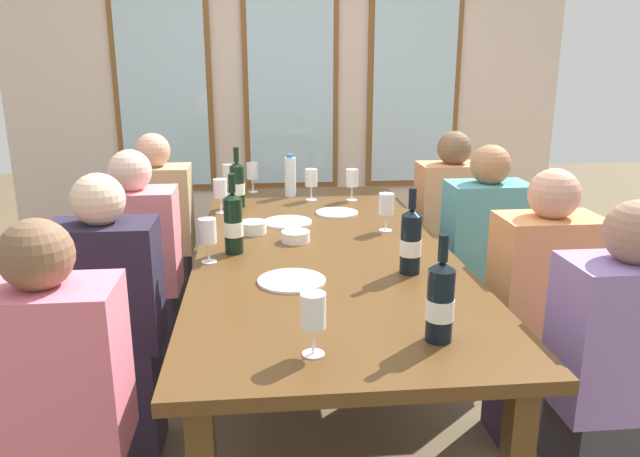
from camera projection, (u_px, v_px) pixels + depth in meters
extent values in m
plane|color=brown|center=(322.00, 401.00, 2.76)|extent=(12.00, 12.00, 0.00)
cube|color=beige|center=(290.00, 64.00, 4.61)|extent=(4.23, 0.06, 2.90)
cube|color=brown|center=(162.00, 64.00, 4.48)|extent=(0.72, 0.03, 1.88)
cube|color=silver|center=(161.00, 64.00, 4.46)|extent=(0.64, 0.01, 1.80)
cube|color=brown|center=(291.00, 64.00, 4.57)|extent=(0.72, 0.03, 1.88)
cube|color=silver|center=(291.00, 64.00, 4.55)|extent=(0.64, 0.01, 1.80)
cube|color=brown|center=(415.00, 64.00, 4.66)|extent=(0.72, 0.03, 1.88)
cube|color=silver|center=(415.00, 64.00, 4.64)|extent=(0.64, 0.01, 1.80)
cube|color=#513317|center=(322.00, 250.00, 2.57)|extent=(1.03, 2.35, 0.04)
cube|color=#513317|center=(234.00, 256.00, 3.66)|extent=(0.07, 0.07, 0.70)
cube|color=#513317|center=(372.00, 252.00, 3.74)|extent=(0.07, 0.07, 0.70)
cylinder|color=white|center=(288.00, 222.00, 2.90)|extent=(0.23, 0.23, 0.01)
cylinder|color=white|center=(337.00, 213.00, 3.07)|extent=(0.21, 0.21, 0.01)
cylinder|color=white|center=(292.00, 281.00, 2.14)|extent=(0.24, 0.24, 0.01)
cylinder|color=black|center=(233.00, 226.00, 2.43)|extent=(0.07, 0.08, 0.22)
cone|color=black|center=(232.00, 196.00, 2.40)|extent=(0.07, 0.08, 0.02)
cylinder|color=black|center=(232.00, 183.00, 2.38)|extent=(0.03, 0.03, 0.08)
cylinder|color=#F2EDCC|center=(234.00, 229.00, 2.43)|extent=(0.08, 0.08, 0.06)
cylinder|color=black|center=(411.00, 244.00, 2.20)|extent=(0.07, 0.07, 0.22)
cone|color=black|center=(412.00, 212.00, 2.17)|extent=(0.07, 0.07, 0.02)
cylinder|color=black|center=(413.00, 199.00, 2.16)|extent=(0.03, 0.03, 0.08)
cylinder|color=white|center=(410.00, 247.00, 2.20)|extent=(0.08, 0.08, 0.06)
cylinder|color=black|center=(237.00, 187.00, 3.19)|extent=(0.07, 0.07, 0.22)
cone|color=black|center=(236.00, 164.00, 3.15)|extent=(0.07, 0.07, 0.02)
cylinder|color=black|center=(236.00, 155.00, 3.14)|extent=(0.03, 0.03, 0.08)
cylinder|color=white|center=(237.00, 189.00, 3.19)|extent=(0.08, 0.08, 0.06)
cylinder|color=black|center=(440.00, 305.00, 1.67)|extent=(0.07, 0.07, 0.21)
cone|color=black|center=(442.00, 266.00, 1.64)|extent=(0.07, 0.07, 0.02)
cylinder|color=black|center=(443.00, 248.00, 1.63)|extent=(0.03, 0.03, 0.08)
cylinder|color=white|center=(440.00, 309.00, 1.67)|extent=(0.08, 0.08, 0.06)
cylinder|color=white|center=(253.00, 227.00, 2.73)|extent=(0.12, 0.12, 0.05)
cylinder|color=white|center=(296.00, 236.00, 2.60)|extent=(0.12, 0.12, 0.05)
cylinder|color=white|center=(290.00, 177.00, 3.44)|extent=(0.06, 0.06, 0.22)
cylinder|color=blue|center=(290.00, 156.00, 3.40)|extent=(0.04, 0.04, 0.02)
cylinder|color=white|center=(230.00, 194.00, 3.51)|extent=(0.06, 0.06, 0.00)
cylinder|color=white|center=(229.00, 187.00, 3.50)|extent=(0.01, 0.01, 0.07)
cylinder|color=white|center=(229.00, 172.00, 3.48)|extent=(0.07, 0.07, 0.09)
cylinder|color=#590C19|center=(229.00, 178.00, 3.49)|extent=(0.06, 0.06, 0.03)
cylinder|color=white|center=(253.00, 192.00, 3.56)|extent=(0.06, 0.06, 0.00)
cylinder|color=white|center=(253.00, 185.00, 3.55)|extent=(0.01, 0.01, 0.07)
cylinder|color=white|center=(252.00, 171.00, 3.53)|extent=(0.07, 0.07, 0.09)
cylinder|color=#590C19|center=(253.00, 176.00, 3.54)|extent=(0.06, 0.06, 0.03)
cylinder|color=white|center=(313.00, 354.00, 1.62)|extent=(0.06, 0.06, 0.00)
cylinder|color=white|center=(313.00, 340.00, 1.61)|extent=(0.01, 0.01, 0.07)
cylinder|color=white|center=(313.00, 310.00, 1.58)|extent=(0.07, 0.07, 0.09)
cylinder|color=white|center=(209.00, 262.00, 2.34)|extent=(0.06, 0.06, 0.00)
cylinder|color=white|center=(209.00, 252.00, 2.33)|extent=(0.01, 0.01, 0.07)
cylinder|color=white|center=(207.00, 231.00, 2.31)|extent=(0.07, 0.07, 0.09)
cylinder|color=beige|center=(208.00, 238.00, 2.32)|extent=(0.06, 0.06, 0.04)
cylinder|color=white|center=(221.00, 212.00, 3.09)|extent=(0.06, 0.06, 0.00)
cylinder|color=white|center=(221.00, 205.00, 3.08)|extent=(0.01, 0.01, 0.07)
cylinder|color=white|center=(220.00, 188.00, 3.06)|extent=(0.07, 0.07, 0.09)
cylinder|color=beige|center=(220.00, 195.00, 3.07)|extent=(0.06, 0.06, 0.02)
cylinder|color=white|center=(311.00, 200.00, 3.36)|extent=(0.06, 0.06, 0.00)
cylinder|color=white|center=(311.00, 193.00, 3.35)|extent=(0.01, 0.01, 0.07)
cylinder|color=white|center=(311.00, 178.00, 3.33)|extent=(0.07, 0.07, 0.09)
cylinder|color=#590C19|center=(311.00, 182.00, 3.34)|extent=(0.06, 0.06, 0.04)
cylinder|color=white|center=(352.00, 200.00, 3.36)|extent=(0.06, 0.06, 0.00)
cylinder|color=white|center=(352.00, 193.00, 3.35)|extent=(0.01, 0.01, 0.07)
cylinder|color=white|center=(352.00, 178.00, 3.32)|extent=(0.07, 0.07, 0.09)
cylinder|color=white|center=(386.00, 230.00, 2.77)|extent=(0.06, 0.06, 0.00)
cylinder|color=white|center=(386.00, 222.00, 2.76)|extent=(0.01, 0.01, 0.07)
cylinder|color=white|center=(386.00, 204.00, 2.73)|extent=(0.07, 0.07, 0.09)
cube|color=#312B39|center=(144.00, 334.00, 2.91)|extent=(0.32, 0.24, 0.45)
cube|color=#E37782|center=(136.00, 241.00, 2.79)|extent=(0.38, 0.24, 0.48)
sphere|color=beige|center=(130.00, 171.00, 2.70)|extent=(0.19, 0.19, 0.19)
cube|color=#233343|center=(479.00, 320.00, 3.06)|extent=(0.32, 0.24, 0.45)
cube|color=teal|center=(485.00, 232.00, 2.94)|extent=(0.38, 0.24, 0.48)
sphere|color=#A36D4A|center=(491.00, 165.00, 2.85)|extent=(0.19, 0.19, 0.19)
cube|color=#2F2930|center=(163.00, 288.00, 3.49)|extent=(0.32, 0.24, 0.45)
cube|color=tan|center=(157.00, 209.00, 3.37)|extent=(0.38, 0.24, 0.48)
sphere|color=tan|center=(152.00, 151.00, 3.28)|extent=(0.19, 0.19, 0.19)
cube|color=#2D2C3E|center=(446.00, 282.00, 3.58)|extent=(0.32, 0.24, 0.45)
cube|color=#E08C5F|center=(451.00, 205.00, 3.46)|extent=(0.38, 0.24, 0.48)
sphere|color=brown|center=(454.00, 148.00, 3.37)|extent=(0.19, 0.19, 0.19)
cube|color=#E36D83|center=(52.00, 370.00, 1.64)|extent=(0.38, 0.24, 0.48)
sphere|color=brown|center=(36.00, 255.00, 1.55)|extent=(0.19, 0.19, 0.19)
cube|color=#8A6CB2|center=(622.00, 336.00, 1.84)|extent=(0.38, 0.24, 0.48)
sphere|color=#9B6D58|center=(637.00, 232.00, 1.75)|extent=(0.19, 0.19, 0.19)
cube|color=#2A2435|center=(118.00, 398.00, 2.37)|extent=(0.32, 0.24, 0.45)
cube|color=#261E31|center=(107.00, 286.00, 2.24)|extent=(0.38, 0.24, 0.48)
sphere|color=beige|center=(98.00, 200.00, 2.15)|extent=(0.19, 0.19, 0.19)
cube|color=#392A42|center=(534.00, 386.00, 2.45)|extent=(0.32, 0.24, 0.45)
cube|color=#DB8E55|center=(545.00, 277.00, 2.33)|extent=(0.38, 0.24, 0.48)
sphere|color=tan|center=(554.00, 194.00, 2.24)|extent=(0.19, 0.19, 0.19)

